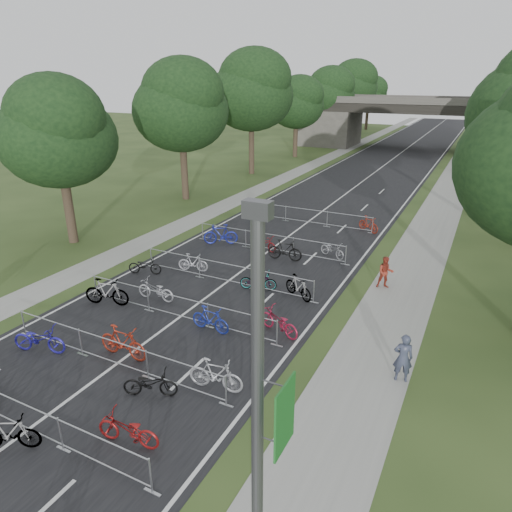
% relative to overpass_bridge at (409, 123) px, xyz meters
% --- Properties ---
extents(road, '(11.00, 140.00, 0.01)m').
position_rel_overpass_bridge_xyz_m(road, '(0.00, -15.00, -3.53)').
color(road, black).
rests_on(road, ground).
extents(sidewalk_right, '(3.00, 140.00, 0.01)m').
position_rel_overpass_bridge_xyz_m(sidewalk_right, '(8.00, -15.00, -3.53)').
color(sidewalk_right, gray).
rests_on(sidewalk_right, ground).
extents(sidewalk_left, '(2.00, 140.00, 0.01)m').
position_rel_overpass_bridge_xyz_m(sidewalk_left, '(-7.50, -15.00, -3.53)').
color(sidewalk_left, gray).
rests_on(sidewalk_left, ground).
extents(lane_markings, '(0.12, 140.00, 0.00)m').
position_rel_overpass_bridge_xyz_m(lane_markings, '(0.00, -15.00, -3.53)').
color(lane_markings, silver).
rests_on(lane_markings, ground).
extents(overpass_bridge, '(31.00, 8.00, 7.05)m').
position_rel_overpass_bridge_xyz_m(overpass_bridge, '(0.00, 0.00, 0.00)').
color(overpass_bridge, '#4A4942').
rests_on(overpass_bridge, ground).
extents(lamppost, '(0.61, 0.65, 8.21)m').
position_rel_overpass_bridge_xyz_m(lamppost, '(8.33, -63.00, 0.75)').
color(lamppost, '#4C4C51').
rests_on(lamppost, ground).
extents(tree_left_0, '(6.72, 6.72, 10.25)m').
position_rel_overpass_bridge_xyz_m(tree_left_0, '(-11.39, -49.07, 2.96)').
color(tree_left_0, '#33261C').
rests_on(tree_left_0, ground).
extents(tree_left_1, '(7.56, 7.56, 11.53)m').
position_rel_overpass_bridge_xyz_m(tree_left_1, '(-11.39, -37.07, 3.77)').
color(tree_left_1, '#33261C').
rests_on(tree_left_1, ground).
extents(tree_left_2, '(8.40, 8.40, 12.81)m').
position_rel_overpass_bridge_xyz_m(tree_left_2, '(-11.39, -25.07, 4.58)').
color(tree_left_2, '#33261C').
rests_on(tree_left_2, ground).
extents(tree_left_3, '(6.72, 6.72, 10.25)m').
position_rel_overpass_bridge_xyz_m(tree_left_3, '(-11.39, -13.07, 2.96)').
color(tree_left_3, '#33261C').
rests_on(tree_left_3, ground).
extents(tree_left_4, '(7.56, 7.56, 11.53)m').
position_rel_overpass_bridge_xyz_m(tree_left_4, '(-11.39, -1.07, 3.77)').
color(tree_left_4, '#33261C').
rests_on(tree_left_4, ground).
extents(tree_left_5, '(8.40, 8.40, 12.81)m').
position_rel_overpass_bridge_xyz_m(tree_left_5, '(-11.39, 10.93, 4.58)').
color(tree_left_5, '#33261C').
rests_on(tree_left_5, ground).
extents(tree_left_6, '(6.72, 6.72, 10.25)m').
position_rel_overpass_bridge_xyz_m(tree_left_6, '(-11.39, 22.93, 2.96)').
color(tree_left_6, '#33261C').
rests_on(tree_left_6, ground).
extents(barrier_row_1, '(9.70, 0.08, 1.10)m').
position_rel_overpass_bridge_xyz_m(barrier_row_1, '(0.00, -61.40, -2.99)').
color(barrier_row_1, '#A5A9AE').
rests_on(barrier_row_1, ground).
extents(barrier_row_2, '(9.70, 0.08, 1.10)m').
position_rel_overpass_bridge_xyz_m(barrier_row_2, '(0.00, -57.80, -2.99)').
color(barrier_row_2, '#A5A9AE').
rests_on(barrier_row_2, ground).
extents(barrier_row_3, '(9.70, 0.08, 1.10)m').
position_rel_overpass_bridge_xyz_m(barrier_row_3, '(0.00, -54.00, -2.99)').
color(barrier_row_3, '#A5A9AE').
rests_on(barrier_row_3, ground).
extents(barrier_row_4, '(9.70, 0.08, 1.10)m').
position_rel_overpass_bridge_xyz_m(barrier_row_4, '(0.00, -50.00, -2.99)').
color(barrier_row_4, '#A5A9AE').
rests_on(barrier_row_4, ground).
extents(barrier_row_5, '(9.70, 0.08, 1.10)m').
position_rel_overpass_bridge_xyz_m(barrier_row_5, '(0.00, -45.00, -2.99)').
color(barrier_row_5, '#A5A9AE').
rests_on(barrier_row_5, ground).
extents(barrier_row_6, '(9.70, 0.08, 1.10)m').
position_rel_overpass_bridge_xyz_m(barrier_row_6, '(0.00, -39.00, -2.99)').
color(barrier_row_6, '#A5A9AE').
rests_on(barrier_row_6, ground).
extents(bike_6, '(1.78, 1.25, 1.05)m').
position_rel_overpass_bridge_xyz_m(bike_6, '(0.22, -62.00, -3.01)').
color(bike_6, '#A5A9AE').
rests_on(bike_6, ground).
extents(bike_7, '(1.98, 0.96, 1.00)m').
position_rel_overpass_bridge_xyz_m(bike_7, '(3.01, -60.42, -3.03)').
color(bike_7, maroon).
rests_on(bike_7, ground).
extents(bike_8, '(2.18, 1.28, 1.08)m').
position_rel_overpass_bridge_xyz_m(bike_8, '(-3.06, -58.34, -2.99)').
color(bike_8, '#221C9A').
rests_on(bike_8, ground).
extents(bike_9, '(2.09, 0.60, 1.25)m').
position_rel_overpass_bridge_xyz_m(bike_9, '(-0.05, -57.21, -2.91)').
color(bike_9, maroon).
rests_on(bike_9, ground).
extents(bike_10, '(1.86, 1.29, 0.92)m').
position_rel_overpass_bridge_xyz_m(bike_10, '(2.21, -58.48, -3.07)').
color(bike_10, black).
rests_on(bike_10, ground).
extents(bike_11, '(1.94, 0.79, 1.13)m').
position_rel_overpass_bridge_xyz_m(bike_11, '(3.91, -57.28, -2.97)').
color(bike_11, '#A6A7AD').
rests_on(bike_11, ground).
extents(bike_12, '(2.17, 1.14, 1.25)m').
position_rel_overpass_bridge_xyz_m(bike_12, '(-3.56, -54.37, -2.91)').
color(bike_12, '#A5A9AE').
rests_on(bike_12, ground).
extents(bike_13, '(1.93, 0.75, 1.00)m').
position_rel_overpass_bridge_xyz_m(bike_13, '(-1.92, -53.02, -3.03)').
color(bike_13, '#A5A5AD').
rests_on(bike_13, ground).
extents(bike_14, '(1.80, 0.61, 1.06)m').
position_rel_overpass_bridge_xyz_m(bike_14, '(1.78, -54.22, -3.00)').
color(bike_14, '#1B2B98').
rests_on(bike_14, ground).
extents(bike_15, '(2.09, 1.31, 1.04)m').
position_rel_overpass_bridge_xyz_m(bike_15, '(4.30, -53.15, -3.02)').
color(bike_15, maroon).
rests_on(bike_15, ground).
extents(bike_16, '(1.85, 1.16, 0.92)m').
position_rel_overpass_bridge_xyz_m(bike_16, '(-4.30, -50.90, -3.07)').
color(bike_16, black).
rests_on(bike_16, ground).
extents(bike_17, '(1.69, 0.84, 0.98)m').
position_rel_overpass_bridge_xyz_m(bike_17, '(-2.28, -49.48, -3.04)').
color(bike_17, '#B4B3BC').
rests_on(bike_17, ground).
extents(bike_18, '(1.88, 1.10, 0.93)m').
position_rel_overpass_bridge_xyz_m(bike_18, '(1.77, -49.92, -3.07)').
color(bike_18, '#A5A9AE').
rests_on(bike_18, ground).
extents(bike_19, '(1.82, 1.31, 1.08)m').
position_rel_overpass_bridge_xyz_m(bike_19, '(3.80, -49.86, -2.99)').
color(bike_19, '#A5A9AE').
rests_on(bike_19, ground).
extents(bike_20, '(2.12, 1.51, 1.25)m').
position_rel_overpass_bridge_xyz_m(bike_20, '(-3.14, -45.23, -2.91)').
color(bike_20, navy).
rests_on(bike_20, ground).
extents(bike_21, '(1.87, 1.17, 0.93)m').
position_rel_overpass_bridge_xyz_m(bike_21, '(-0.30, -44.93, -3.07)').
color(bike_21, maroon).
rests_on(bike_21, ground).
extents(bike_22, '(2.02, 0.76, 1.18)m').
position_rel_overpass_bridge_xyz_m(bike_22, '(1.39, -45.88, -2.94)').
color(bike_22, black).
rests_on(bike_22, ground).
extents(bike_23, '(1.80, 1.25, 0.90)m').
position_rel_overpass_bridge_xyz_m(bike_23, '(3.61, -44.24, -3.08)').
color(bike_23, gray).
rests_on(bike_23, ground).
extents(bike_27, '(1.72, 1.32, 1.03)m').
position_rel_overpass_bridge_xyz_m(bike_27, '(4.30, -38.79, -3.02)').
color(bike_27, maroon).
rests_on(bike_27, ground).
extents(pedestrian_a, '(0.73, 0.58, 1.76)m').
position_rel_overpass_bridge_xyz_m(pedestrian_a, '(9.20, -54.04, -2.66)').
color(pedestrian_a, '#34394E').
rests_on(pedestrian_a, ground).
extents(pedestrian_b, '(0.93, 0.84, 1.58)m').
position_rel_overpass_bridge_xyz_m(pedestrian_b, '(7.12, -46.95, -2.74)').
color(pedestrian_b, maroon).
rests_on(pedestrian_b, ground).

